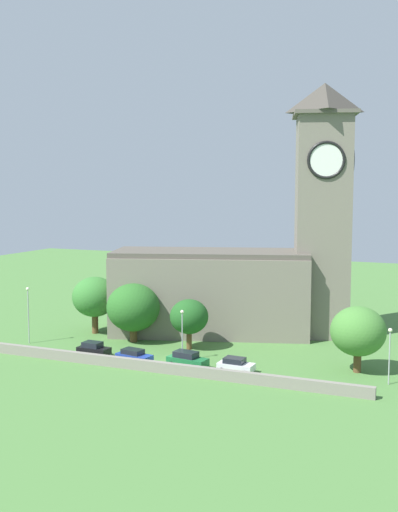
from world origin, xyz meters
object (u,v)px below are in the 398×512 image
at_px(streetlamp_west_mid, 182,326).
at_px(tree_riverside_west, 189,317).
at_px(church, 248,264).
at_px(tree_riverside_east, 95,297).
at_px(tree_by_tower, 358,331).
at_px(car_green, 187,359).
at_px(car_black, 93,349).
at_px(streetlamp_west_end, 28,306).
at_px(car_white, 236,365).
at_px(streetlamp_central, 390,346).
at_px(car_blue, 134,356).
at_px(tree_churchyard, 133,307).

bearing_deg(streetlamp_west_mid, tree_riverside_west, 104.92).
xyz_separation_m(church, tree_riverside_east, (-20.08, -8.52, -4.66)).
xyz_separation_m(tree_riverside_west, tree_by_tower, (21.58, -2.04, 0.46)).
bearing_deg(tree_by_tower, car_green, -162.93).
distance_m(car_black, streetlamp_west_end, 12.37).
xyz_separation_m(streetlamp_west_mid, tree_riverside_west, (-1.43, 5.36, 0.02)).
height_order(church, tree_riverside_east, church).
distance_m(car_white, tree_riverside_east, 27.36).
bearing_deg(streetlamp_west_end, tree_riverside_west, 14.50).
bearing_deg(car_white, streetlamp_west_end, 176.33).
bearing_deg(streetlamp_west_end, streetlamp_central, 0.19).
bearing_deg(tree_riverside_east, car_black, -58.94).
bearing_deg(car_blue, church, 68.88).
xyz_separation_m(tree_riverside_west, tree_riverside_east, (-16.00, 3.00, 1.02)).
height_order(church, car_white, church).
xyz_separation_m(streetlamp_west_end, tree_riverside_east, (5.03, 8.44, 0.25)).
bearing_deg(tree_by_tower, streetlamp_west_end, -175.44).
relative_size(car_green, streetlamp_west_end, 0.66).
bearing_deg(tree_by_tower, car_white, -157.21).
relative_size(car_blue, tree_churchyard, 0.59).
bearing_deg(tree_by_tower, streetlamp_west_mid, -170.65).
distance_m(car_green, streetlamp_west_mid, 4.36).
height_order(church, streetlamp_west_end, church).
bearing_deg(streetlamp_central, car_black, -176.12).
xyz_separation_m(streetlamp_west_end, tree_riverside_west, (21.03, 5.44, -0.77)).
height_order(car_black, car_green, car_green).
xyz_separation_m(church, car_green, (-0.98, -19.24, -8.98)).
bearing_deg(streetlamp_west_end, car_blue, -9.32).
bearing_deg(tree_by_tower, church, 142.20).
distance_m(streetlamp_central, tree_riverside_east, 42.16).
xyz_separation_m(car_black, car_white, (18.51, 0.29, -0.05)).
bearing_deg(car_black, car_green, -0.29).
xyz_separation_m(car_white, tree_riverside_west, (-8.93, 7.36, 3.40)).
xyz_separation_m(car_black, streetlamp_west_end, (-11.45, 2.21, 4.12)).
bearing_deg(streetlamp_west_end, tree_riverside_east, 59.22).
bearing_deg(church, car_black, -125.47).
bearing_deg(tree_riverside_west, streetlamp_west_mid, -75.08).
relative_size(streetlamp_central, tree_riverside_east, 0.74).
xyz_separation_m(car_blue, car_green, (6.68, 0.59, 0.12)).
distance_m(car_white, streetlamp_central, 16.85).
relative_size(streetlamp_west_end, tree_riverside_west, 1.17).
distance_m(car_black, tree_riverside_west, 12.71).
height_order(church, tree_churchyard, church).
bearing_deg(streetlamp_west_end, streetlamp_west_mid, 0.20).
distance_m(car_white, tree_churchyard, 19.60).
xyz_separation_m(streetlamp_central, tree_riverside_east, (-41.33, 8.29, 1.13)).
xyz_separation_m(car_black, streetlamp_west_mid, (11.01, 2.29, 3.32)).
distance_m(streetlamp_central, tree_churchyard, 34.37).
height_order(car_blue, car_green, car_green).
relative_size(church, streetlamp_west_mid, 5.64).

